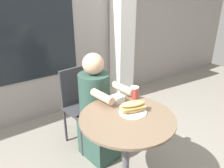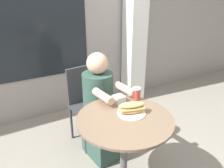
{
  "view_description": "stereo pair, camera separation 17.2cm",
  "coord_description": "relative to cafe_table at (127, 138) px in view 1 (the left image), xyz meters",
  "views": [
    {
      "loc": [
        -0.92,
        -1.09,
        1.64
      ],
      "look_at": [
        0.0,
        0.2,
        0.96
      ],
      "focal_mm": 35.0,
      "sensor_mm": 36.0,
      "label": 1
    },
    {
      "loc": [
        -0.77,
        -1.18,
        1.64
      ],
      "look_at": [
        0.0,
        0.2,
        0.96
      ],
      "focal_mm": 35.0,
      "sensor_mm": 36.0,
      "label": 2
    }
  ],
  "objects": [
    {
      "name": "storefront_wall",
      "position": [
        -0.0,
        1.67,
        0.84
      ],
      "size": [
        8.0,
        0.09,
        2.8
      ],
      "color": "gray",
      "rests_on": "ground_plane"
    },
    {
      "name": "lattice_pillar",
      "position": [
        1.1,
        1.48,
        0.64
      ],
      "size": [
        0.27,
        0.27,
        2.4
      ],
      "color": "silver",
      "rests_on": "ground_plane"
    },
    {
      "name": "cafe_table",
      "position": [
        0.0,
        0.0,
        0.0
      ],
      "size": [
        0.74,
        0.74,
        0.76
      ],
      "color": "brown",
      "rests_on": "ground_plane"
    },
    {
      "name": "diner_chair",
      "position": [
        0.04,
        0.88,
        -0.03
      ],
      "size": [
        0.42,
        0.42,
        0.87
      ],
      "rotation": [
        0.0,
        0.0,
        3.26
      ],
      "color": "#333338",
      "rests_on": "ground_plane"
    },
    {
      "name": "seated_diner",
      "position": [
        0.05,
        0.54,
        -0.06
      ],
      "size": [
        0.36,
        0.56,
        1.12
      ],
      "rotation": [
        0.0,
        0.0,
        3.26
      ],
      "color": "#2D4C42",
      "rests_on": "ground_plane"
    },
    {
      "name": "sandwich_on_plate",
      "position": [
        0.07,
        0.02,
        0.24
      ],
      "size": [
        0.22,
        0.22,
        0.1
      ],
      "rotation": [
        0.0,
        0.0,
        -0.27
      ],
      "color": "white",
      "rests_on": "cafe_table"
    },
    {
      "name": "drink_cup",
      "position": [
        0.24,
        0.2,
        0.26
      ],
      "size": [
        0.07,
        0.07,
        0.11
      ],
      "color": "#B73D38",
      "rests_on": "cafe_table"
    },
    {
      "name": "napkin_box",
      "position": [
        0.08,
        0.23,
        0.23
      ],
      "size": [
        0.09,
        0.09,
        0.06
      ],
      "rotation": [
        0.0,
        0.0,
        0.05
      ],
      "color": "silver",
      "rests_on": "cafe_table"
    }
  ]
}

